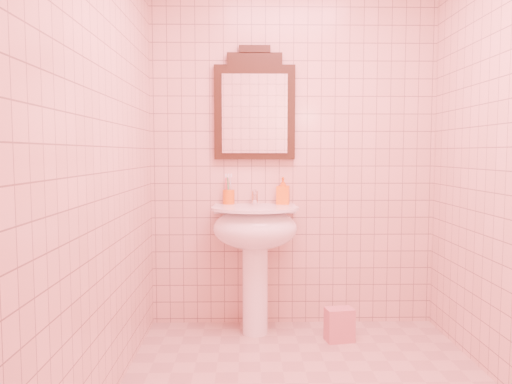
{
  "coord_description": "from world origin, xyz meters",
  "views": [
    {
      "loc": [
        -0.33,
        -2.42,
        1.22
      ],
      "look_at": [
        -0.27,
        0.55,
        0.99
      ],
      "focal_mm": 35.0,
      "sensor_mm": 36.0,
      "label": 1
    }
  ],
  "objects_px": {
    "towel": "(339,325)",
    "toothbrush_cup": "(229,197)",
    "pedestal_sink": "(255,237)",
    "soap_dispenser": "(283,191)",
    "mirror": "(255,107)"
  },
  "relations": [
    {
      "from": "soap_dispenser",
      "to": "pedestal_sink",
      "type": "bearing_deg",
      "value": -130.93
    },
    {
      "from": "toothbrush_cup",
      "to": "soap_dispenser",
      "type": "height_order",
      "value": "soap_dispenser"
    },
    {
      "from": "soap_dispenser",
      "to": "towel",
      "type": "relative_size",
      "value": 0.89
    },
    {
      "from": "mirror",
      "to": "towel",
      "type": "height_order",
      "value": "mirror"
    },
    {
      "from": "mirror",
      "to": "towel",
      "type": "bearing_deg",
      "value": -32.09
    },
    {
      "from": "toothbrush_cup",
      "to": "towel",
      "type": "relative_size",
      "value": 0.88
    },
    {
      "from": "mirror",
      "to": "toothbrush_cup",
      "type": "relative_size",
      "value": 4.13
    },
    {
      "from": "mirror",
      "to": "towel",
      "type": "relative_size",
      "value": 3.62
    },
    {
      "from": "towel",
      "to": "toothbrush_cup",
      "type": "bearing_deg",
      "value": 156.66
    },
    {
      "from": "pedestal_sink",
      "to": "mirror",
      "type": "bearing_deg",
      "value": 90.0
    },
    {
      "from": "mirror",
      "to": "pedestal_sink",
      "type": "bearing_deg",
      "value": -90.0
    },
    {
      "from": "pedestal_sink",
      "to": "mirror",
      "type": "relative_size",
      "value": 1.11
    },
    {
      "from": "pedestal_sink",
      "to": "toothbrush_cup",
      "type": "height_order",
      "value": "toothbrush_cup"
    },
    {
      "from": "toothbrush_cup",
      "to": "pedestal_sink",
      "type": "bearing_deg",
      "value": -43.58
    },
    {
      "from": "pedestal_sink",
      "to": "towel",
      "type": "relative_size",
      "value": 4.01
    }
  ]
}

